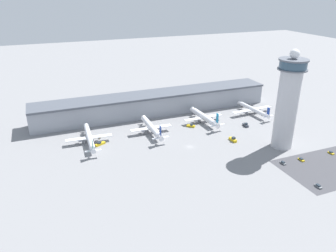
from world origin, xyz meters
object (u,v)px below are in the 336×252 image
(service_truck_baggage, at_px, (233,139))
(car_blue_compact, at_px, (301,160))
(airplane_gate_charlie, at_px, (204,117))
(service_truck_catering, at_px, (100,144))
(car_red_hatchback, at_px, (331,153))
(airplane_gate_bravo, at_px, (152,128))
(service_truck_fuel, at_px, (246,125))
(control_tower, at_px, (288,102))
(car_silver_sedan, at_px, (318,186))
(service_truck_water, at_px, (191,126))
(car_grey_coupe, at_px, (283,163))
(airplane_gate_delta, at_px, (253,109))
(airplane_gate_alpha, at_px, (89,138))

(service_truck_baggage, xyz_separation_m, car_blue_compact, (24.72, -40.20, -0.55))
(airplane_gate_charlie, height_order, service_truck_baggage, airplane_gate_charlie)
(service_truck_catering, distance_m, car_red_hatchback, 154.02)
(airplane_gate_bravo, bearing_deg, service_truck_fuel, -11.40)
(service_truck_catering, relative_size, service_truck_baggage, 1.10)
(service_truck_catering, bearing_deg, airplane_gate_charlie, 6.57)
(control_tower, relative_size, car_silver_sedan, 14.70)
(service_truck_water, bearing_deg, control_tower, -51.14)
(control_tower, xyz_separation_m, car_red_hatchback, (23.33, -20.79, -31.59))
(airplane_gate_bravo, bearing_deg, car_blue_compact, -45.04)
(service_truck_catering, bearing_deg, car_grey_coupe, -34.26)
(service_truck_catering, bearing_deg, car_blue_compact, -31.23)
(car_grey_coupe, bearing_deg, car_red_hatchback, -1.09)
(control_tower, bearing_deg, car_blue_compact, -93.65)
(airplane_gate_delta, xyz_separation_m, car_red_hatchback, (5.21, -79.52, -3.74))
(airplane_gate_alpha, height_order, car_blue_compact, airplane_gate_alpha)
(service_truck_baggage, distance_m, car_red_hatchback, 63.64)
(airplane_gate_bravo, height_order, airplane_gate_delta, airplane_gate_bravo)
(airplane_gate_charlie, bearing_deg, service_truck_fuel, -35.91)
(control_tower, relative_size, airplane_gate_charlie, 1.61)
(airplane_gate_charlie, xyz_separation_m, airplane_gate_delta, (47.28, 1.07, -0.21))
(control_tower, bearing_deg, airplane_gate_alpha, 156.37)
(airplane_gate_delta, xyz_separation_m, service_truck_fuel, (-20.69, -20.33, -3.25))
(airplane_gate_charlie, relative_size, airplane_gate_delta, 1.03)
(service_truck_fuel, bearing_deg, service_truck_water, 159.96)
(control_tower, distance_m, service_truck_water, 74.95)
(car_red_hatchback, relative_size, car_grey_coupe, 0.97)
(airplane_gate_alpha, distance_m, service_truck_water, 78.03)
(airplane_gate_alpha, distance_m, car_silver_sedan, 146.54)
(airplane_gate_alpha, relative_size, airplane_gate_delta, 1.14)
(car_silver_sedan, xyz_separation_m, car_blue_compact, (12.86, 26.91, -0.02))
(car_blue_compact, bearing_deg, service_truck_catering, 148.77)
(car_blue_compact, bearing_deg, service_truck_water, 119.27)
(airplane_gate_alpha, distance_m, car_blue_compact, 140.32)
(airplane_gate_charlie, xyz_separation_m, service_truck_water, (-13.59, -4.60, -3.57))
(airplane_gate_delta, height_order, service_truck_catering, airplane_gate_delta)
(airplane_gate_alpha, relative_size, car_red_hatchback, 11.12)
(airplane_gate_alpha, xyz_separation_m, service_truck_baggage, (94.65, -33.46, -3.40))
(control_tower, height_order, airplane_gate_bravo, control_tower)
(service_truck_water, relative_size, car_red_hatchback, 1.54)
(airplane_gate_bravo, distance_m, car_blue_compact, 104.48)
(service_truck_fuel, relative_size, car_red_hatchback, 1.64)
(airplane_gate_alpha, xyz_separation_m, airplane_gate_delta, (138.81, 5.91, -0.25))
(control_tower, xyz_separation_m, car_blue_compact, (-1.33, -20.84, -31.56))
(service_truck_baggage, distance_m, car_blue_compact, 47.19)
(airplane_gate_alpha, height_order, service_truck_baggage, airplane_gate_alpha)
(service_truck_fuel, height_order, car_grey_coupe, service_truck_fuel)
(control_tower, bearing_deg, service_truck_water, 128.86)
(car_silver_sedan, relative_size, car_grey_coupe, 1.07)
(service_truck_catering, distance_m, service_truck_water, 72.00)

